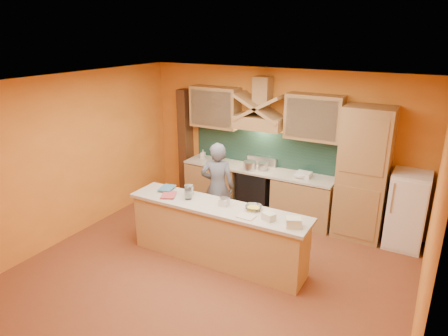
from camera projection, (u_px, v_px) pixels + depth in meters
The scene contains 36 objects.
floor at pixel (213, 271), 6.03m from camera, with size 5.50×5.00×0.01m, color brown.
ceiling at pixel (211, 83), 5.11m from camera, with size 5.50×5.00×0.01m, color white.
wall_back at pixel (279, 143), 7.63m from camera, with size 5.50×0.02×2.80m, color orange.
wall_front at pixel (68, 277), 3.50m from camera, with size 5.50×0.02×2.80m, color orange.
wall_left at pixel (74, 156), 6.83m from camera, with size 0.02×5.00×2.80m, color orange.
wall_right at pixel (431, 230), 4.31m from camera, with size 0.02×5.00×2.80m, color orange.
base_cabinet_left at pixel (215, 183), 8.28m from camera, with size 1.10×0.60×0.86m, color #A77E4C.
base_cabinet_right at pixel (303, 202), 7.41m from camera, with size 1.10×0.60×0.86m, color #A77E4C.
counter_top at pixel (257, 169), 7.69m from camera, with size 3.00×0.62×0.04m, color beige.
stove at pixel (257, 191), 7.84m from camera, with size 0.60×0.58×0.90m, color black.
backsplash at pixel (264, 148), 7.81m from camera, with size 3.00×0.03×0.70m, color #16322A.
range_hood at pixel (260, 122), 7.43m from camera, with size 0.92×0.50×0.24m, color #A77E4C.
hood_chimney at pixel (263, 90), 7.32m from camera, with size 0.30×0.30×0.50m, color #A77E4C.
upper_cabinet_left at pixel (215, 107), 7.89m from camera, with size 1.00×0.35×0.80m, color #A77E4C.
upper_cabinet_right at pixel (314, 117), 6.97m from camera, with size 1.00×0.35×0.80m, color #A77E4C.
pantry_column at pixel (363, 174), 6.71m from camera, with size 0.80×0.60×2.30m, color #A77E4C.
fridge at pixel (407, 210), 6.54m from camera, with size 0.58×0.60×1.30m, color white.
trim_column_left at pixel (186, 143), 8.53m from camera, with size 0.20×0.30×2.30m, color #472816.
island_body at pixel (217, 235), 6.18m from camera, with size 2.80×0.55×0.88m, color tan.
island_top at pixel (217, 207), 6.02m from camera, with size 2.90×0.62×0.05m, color beige.
person at pixel (217, 187), 7.04m from camera, with size 0.60×0.39×1.63m, color slate.
pot_large at pixel (250, 166), 7.60m from camera, with size 0.25×0.25×0.17m, color #B9BAC1.
pot_small at pixel (263, 167), 7.60m from camera, with size 0.18×0.18×0.14m, color silver.
soap_bottle_a at pixel (203, 154), 8.25m from camera, with size 0.09×0.09×0.19m, color beige.
soap_bottle_b at pixel (219, 156), 8.04m from camera, with size 0.10×0.10×0.25m, color #34558F.
bowl_back at pixel (300, 175), 7.20m from camera, with size 0.25×0.25×0.08m, color white.
dish_rack at pixel (304, 175), 7.22m from camera, with size 0.26×0.21×0.09m, color white.
book_lower at pixel (162, 195), 6.35m from camera, with size 0.22×0.29×0.03m, color #AF3E40.
book_upper at pixel (161, 187), 6.61m from camera, with size 0.22×0.30×0.02m, color teal.
jar_large at pixel (189, 190), 6.37m from camera, with size 0.14×0.14×0.16m, color silver.
jar_small at pixel (188, 194), 6.22m from camera, with size 0.11×0.11×0.15m, color silver.
kitchen_scale at pixel (224, 202), 5.99m from camera, with size 0.13×0.13×0.11m, color silver.
mixing_bowl at pixel (254, 208), 5.87m from camera, with size 0.24×0.24×0.06m, color silver.
cloth at pixel (246, 217), 5.64m from camera, with size 0.24×0.18×0.02m, color beige.
grocery_bag_a at pixel (293, 222), 5.34m from camera, with size 0.20×0.16×0.13m, color beige.
grocery_bag_b at pixel (269, 216), 5.54m from camera, with size 0.17×0.13×0.10m, color beige.
Camera 1 is at (2.65, -4.45, 3.46)m, focal length 32.00 mm.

